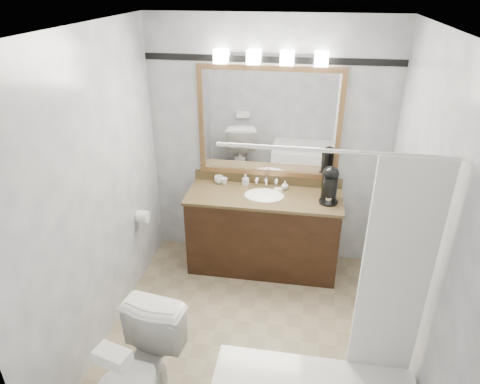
% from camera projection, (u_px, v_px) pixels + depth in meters
% --- Properties ---
extents(room, '(2.42, 2.62, 2.52)m').
position_uv_depth(room, '(250.00, 209.00, 3.14)').
color(room, gray).
rests_on(room, ground).
extents(vanity, '(1.53, 0.58, 0.97)m').
position_uv_depth(vanity, '(263.00, 230.00, 4.40)').
color(vanity, black).
rests_on(vanity, ground).
extents(mirror, '(1.40, 0.04, 1.10)m').
position_uv_depth(mirror, '(269.00, 123.00, 4.15)').
color(mirror, olive).
rests_on(mirror, room).
extents(vanity_light_bar, '(1.02, 0.14, 0.12)m').
position_uv_depth(vanity_light_bar, '(270.00, 57.00, 3.82)').
color(vanity_light_bar, silver).
rests_on(vanity_light_bar, room).
extents(accent_stripe, '(2.40, 0.01, 0.06)m').
position_uv_depth(accent_stripe, '(271.00, 59.00, 3.89)').
color(accent_stripe, black).
rests_on(accent_stripe, room).
extents(tp_roll, '(0.11, 0.12, 0.12)m').
position_uv_depth(tp_roll, '(143.00, 217.00, 4.14)').
color(tp_roll, white).
rests_on(tp_roll, room).
extents(toilet, '(0.57, 0.86, 0.81)m').
position_uv_depth(toilet, '(135.00, 382.00, 2.80)').
color(toilet, white).
rests_on(toilet, ground).
extents(tissue_box, '(0.23, 0.16, 0.08)m').
position_uv_depth(tissue_box, '(113.00, 357.00, 2.42)').
color(tissue_box, white).
rests_on(tissue_box, toilet).
extents(coffee_maker, '(0.18, 0.23, 0.35)m').
position_uv_depth(coffee_maker, '(330.00, 183.00, 4.04)').
color(coffee_maker, black).
rests_on(coffee_maker, vanity).
extents(cup_left, '(0.10, 0.10, 0.08)m').
position_uv_depth(cup_left, '(219.00, 180.00, 4.44)').
color(cup_left, white).
rests_on(cup_left, vanity).
extents(cup_right, '(0.09, 0.09, 0.07)m').
position_uv_depth(cup_right, '(224.00, 181.00, 4.42)').
color(cup_right, white).
rests_on(cup_right, vanity).
extents(soap_bottle_a, '(0.07, 0.07, 0.12)m').
position_uv_depth(soap_bottle_a, '(246.00, 180.00, 4.39)').
color(soap_bottle_a, white).
rests_on(soap_bottle_a, vanity).
extents(soap_bottle_b, '(0.08, 0.08, 0.09)m').
position_uv_depth(soap_bottle_b, '(285.00, 185.00, 4.31)').
color(soap_bottle_b, white).
rests_on(soap_bottle_b, vanity).
extents(soap_bar, '(0.08, 0.06, 0.02)m').
position_uv_depth(soap_bar, '(278.00, 190.00, 4.29)').
color(soap_bar, beige).
rests_on(soap_bar, vanity).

